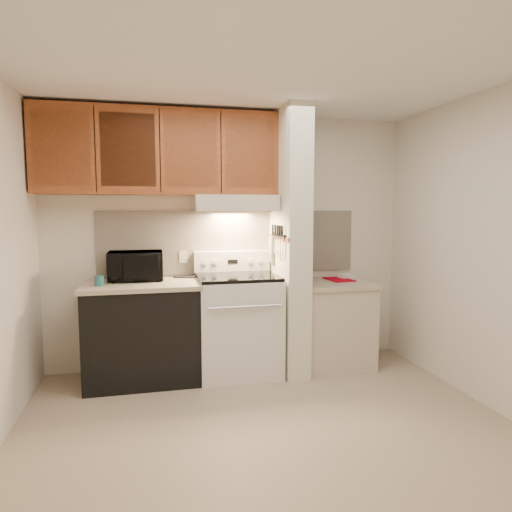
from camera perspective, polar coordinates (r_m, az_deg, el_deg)
name	(u,v)px	position (r m, az deg, el deg)	size (l,w,h in m)	color
floor	(268,429)	(3.51, 1.54, -20.77)	(3.60, 3.60, 0.00)	tan
ceiling	(269,68)	(3.26, 1.67, 22.41)	(3.60, 3.60, 0.00)	white
wall_back	(231,241)	(4.61, -3.17, 1.92)	(3.60, 0.02, 2.50)	beige
wall_right	(492,250)	(4.00, 27.38, 0.62)	(0.02, 3.00, 2.50)	beige
backsplash	(231,242)	(4.60, -3.14, 1.72)	(2.60, 0.02, 0.63)	beige
range_body	(238,326)	(4.40, -2.32, -8.72)	(0.76, 0.65, 0.92)	silver
oven_window	(244,330)	(4.09, -1.47, -9.28)	(0.50, 0.01, 0.30)	black
oven_handle	(245,307)	(4.00, -1.37, -6.38)	(0.02, 0.02, 0.65)	silver
cooktop	(237,277)	(4.30, -2.34, -2.59)	(0.74, 0.64, 0.03)	black
range_backguard	(232,261)	(4.57, -3.02, -0.64)	(0.76, 0.08, 0.20)	silver
range_display	(233,262)	(4.53, -2.93, -0.70)	(0.10, 0.01, 0.04)	black
range_knob_left_outer	(205,262)	(4.48, -6.45, -0.80)	(0.05, 0.05, 0.02)	silver
range_knob_left_inner	(215,262)	(4.49, -5.18, -0.76)	(0.05, 0.05, 0.02)	silver
range_knob_right_inner	(250,261)	(4.56, -0.70, -0.65)	(0.05, 0.05, 0.02)	silver
range_knob_right_outer	(260,261)	(4.58, 0.53, -0.61)	(0.05, 0.05, 0.02)	silver
dishwasher_front	(143,334)	(4.34, -13.97, -9.43)	(1.00, 0.63, 0.87)	black
left_countertop	(141,285)	(4.25, -14.13, -3.50)	(1.04, 0.67, 0.04)	tan
spoon_rest	(184,277)	(4.45, -8.94, -2.61)	(0.21, 0.07, 0.01)	black
teal_jar	(99,281)	(4.16, -19.00, -2.95)	(0.08, 0.08, 0.09)	#216768
outlet	(183,257)	(4.54, -9.08, -0.12)	(0.08, 0.01, 0.12)	beige
microwave	(136,266)	(4.37, -14.81, -1.21)	(0.49, 0.33, 0.27)	black
partition_pillar	(289,242)	(4.39, 4.21, 1.70)	(0.22, 0.70, 2.50)	beige
pillar_trim	(278,237)	(4.35, 2.75, 2.33)	(0.01, 0.70, 0.04)	brown
knife_strip	(279,236)	(4.30, 2.86, 2.56)	(0.02, 0.42, 0.04)	black
knife_blade_a	(282,248)	(4.15, 3.32, 1.04)	(0.01, 0.04, 0.16)	silver
knife_handle_a	(282,231)	(4.15, 3.26, 3.12)	(0.02, 0.02, 0.10)	black
knife_blade_b	(280,248)	(4.23, 3.00, 1.00)	(0.01, 0.04, 0.18)	silver
knife_handle_b	(280,231)	(4.23, 2.97, 3.17)	(0.02, 0.02, 0.10)	black
knife_blade_c	(277,248)	(4.31, 2.70, 0.96)	(0.01, 0.04, 0.20)	silver
knife_handle_c	(278,230)	(4.29, 2.73, 3.22)	(0.02, 0.02, 0.10)	black
knife_blade_d	(275,246)	(4.39, 2.40, 1.32)	(0.01, 0.04, 0.16)	silver
knife_handle_d	(275,230)	(4.37, 2.43, 3.27)	(0.02, 0.02, 0.10)	black
knife_blade_e	(273,246)	(4.47, 2.09, 1.28)	(0.01, 0.04, 0.18)	silver
knife_handle_e	(273,230)	(4.46, 2.12, 3.33)	(0.02, 0.02, 0.10)	black
oven_mitt	(272,249)	(4.52, 1.96, 0.85)	(0.03, 0.10, 0.25)	gray
right_cab_base	(333,326)	(4.68, 9.56, -8.58)	(0.70, 0.60, 0.81)	beige
right_countertop	(333,284)	(4.60, 9.66, -3.45)	(0.74, 0.64, 0.04)	tan
red_folder	(339,279)	(4.72, 10.31, -2.90)	(0.23, 0.31, 0.01)	#A70012
white_box	(346,276)	(4.84, 11.24, -2.49)	(0.17, 0.11, 0.04)	white
range_hood	(235,203)	(4.38, -2.69, 6.61)	(0.78, 0.44, 0.15)	beige
hood_lip	(239,208)	(4.17, -2.16, 6.03)	(0.78, 0.04, 0.06)	beige
upper_cabinets	(160,153)	(4.38, -11.96, 12.52)	(2.18, 0.33, 0.77)	brown
cab_door_a	(61,148)	(4.28, -23.18, 12.33)	(0.46, 0.01, 0.63)	brown
cab_gap_a	(95,149)	(4.24, -19.47, 12.53)	(0.01, 0.01, 0.73)	black
cab_door_b	(128,150)	(4.22, -15.70, 12.68)	(0.46, 0.01, 0.63)	brown
cab_gap_b	(160,151)	(4.22, -11.91, 12.77)	(0.01, 0.01, 0.73)	black
cab_door_c	(191,151)	(4.24, -8.13, 12.82)	(0.46, 0.01, 0.63)	brown
cab_gap_c	(221,152)	(4.27, -4.39, 12.81)	(0.01, 0.01, 0.73)	black
cab_door_d	(250,153)	(4.32, -0.73, 12.74)	(0.46, 0.01, 0.63)	brown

